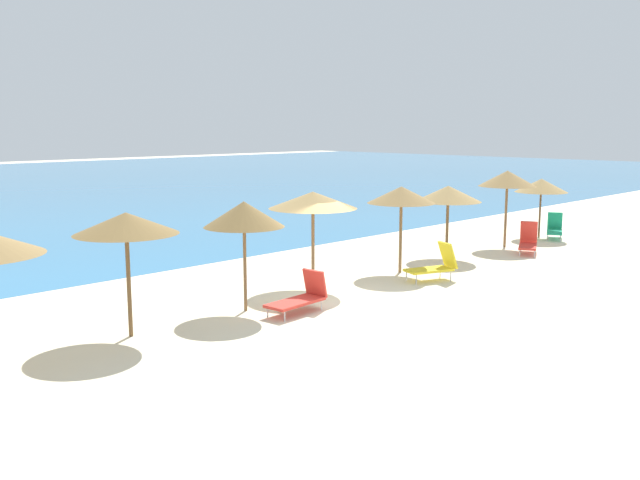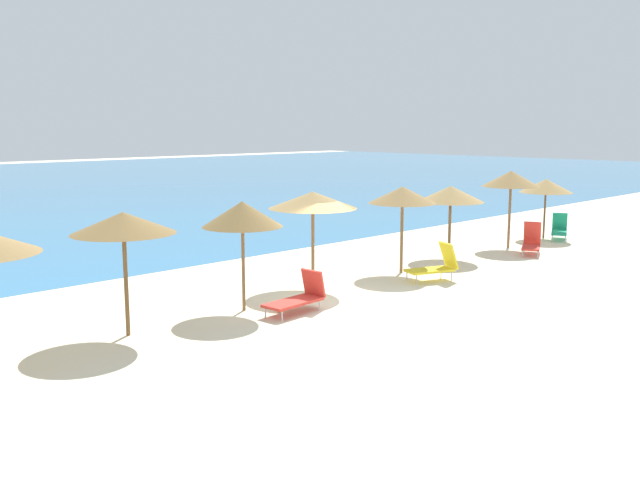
{
  "view_description": "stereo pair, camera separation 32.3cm",
  "coord_description": "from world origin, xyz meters",
  "px_view_note": "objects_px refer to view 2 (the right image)",
  "views": [
    {
      "loc": [
        -12.92,
        -12.06,
        4.59
      ],
      "look_at": [
        1.02,
        1.79,
        1.35
      ],
      "focal_mm": 39.05,
      "sensor_mm": 36.0,
      "label": 1
    },
    {
      "loc": [
        -12.69,
        -12.28,
        4.59
      ],
      "look_at": [
        1.02,
        1.79,
        1.35
      ],
      "focal_mm": 39.05,
      "sensor_mm": 36.0,
      "label": 2
    }
  ],
  "objects_px": {
    "beach_umbrella_6": "(451,194)",
    "lounge_chair_3": "(299,297)",
    "beach_umbrella_8": "(546,186)",
    "lounge_chair_0": "(436,265)",
    "lounge_chair_1": "(559,229)",
    "beach_umbrella_3": "(242,214)",
    "beach_umbrella_2": "(123,223)",
    "lounge_chair_2": "(531,242)",
    "beach_umbrella_7": "(511,179)",
    "beach_umbrella_4": "(313,200)",
    "beach_umbrella_5": "(402,195)"
  },
  "relations": [
    {
      "from": "beach_umbrella_2",
      "to": "lounge_chair_1",
      "type": "distance_m",
      "value": 19.45
    },
    {
      "from": "beach_umbrella_3",
      "to": "beach_umbrella_4",
      "type": "distance_m",
      "value": 3.05
    },
    {
      "from": "lounge_chair_3",
      "to": "beach_umbrella_8",
      "type": "bearing_deg",
      "value": -89.06
    },
    {
      "from": "beach_umbrella_7",
      "to": "lounge_chair_2",
      "type": "distance_m",
      "value": 2.59
    },
    {
      "from": "beach_umbrella_2",
      "to": "lounge_chair_1",
      "type": "height_order",
      "value": "beach_umbrella_2"
    },
    {
      "from": "beach_umbrella_8",
      "to": "beach_umbrella_4",
      "type": "bearing_deg",
      "value": 179.06
    },
    {
      "from": "beach_umbrella_2",
      "to": "lounge_chair_2",
      "type": "bearing_deg",
      "value": -4.36
    },
    {
      "from": "beach_umbrella_2",
      "to": "beach_umbrella_7",
      "type": "xyz_separation_m",
      "value": [
        16.05,
        0.09,
        0.11
      ]
    },
    {
      "from": "beach_umbrella_5",
      "to": "lounge_chair_3",
      "type": "relative_size",
      "value": 1.6
    },
    {
      "from": "beach_umbrella_6",
      "to": "lounge_chair_0",
      "type": "relative_size",
      "value": 1.52
    },
    {
      "from": "beach_umbrella_4",
      "to": "beach_umbrella_8",
      "type": "relative_size",
      "value": 1.13
    },
    {
      "from": "beach_umbrella_2",
      "to": "lounge_chair_2",
      "type": "height_order",
      "value": "beach_umbrella_2"
    },
    {
      "from": "lounge_chair_0",
      "to": "lounge_chair_2",
      "type": "height_order",
      "value": "lounge_chair_0"
    },
    {
      "from": "beach_umbrella_4",
      "to": "beach_umbrella_5",
      "type": "height_order",
      "value": "beach_umbrella_4"
    },
    {
      "from": "beach_umbrella_8",
      "to": "lounge_chair_2",
      "type": "bearing_deg",
      "value": -158.11
    },
    {
      "from": "beach_umbrella_3",
      "to": "beach_umbrella_6",
      "type": "relative_size",
      "value": 1.09
    },
    {
      "from": "beach_umbrella_4",
      "to": "lounge_chair_1",
      "type": "distance_m",
      "value": 13.39
    },
    {
      "from": "beach_umbrella_5",
      "to": "beach_umbrella_3",
      "type": "bearing_deg",
      "value": -178.73
    },
    {
      "from": "beach_umbrella_4",
      "to": "lounge_chair_2",
      "type": "xyz_separation_m",
      "value": [
        9.35,
        -1.67,
        -2.08
      ]
    },
    {
      "from": "beach_umbrella_2",
      "to": "lounge_chair_2",
      "type": "relative_size",
      "value": 1.68
    },
    {
      "from": "lounge_chair_0",
      "to": "beach_umbrella_6",
      "type": "bearing_deg",
      "value": -39.76
    },
    {
      "from": "beach_umbrella_6",
      "to": "lounge_chair_3",
      "type": "bearing_deg",
      "value": -169.41
    },
    {
      "from": "beach_umbrella_7",
      "to": "lounge_chair_3",
      "type": "height_order",
      "value": "beach_umbrella_7"
    },
    {
      "from": "beach_umbrella_5",
      "to": "lounge_chair_2",
      "type": "bearing_deg",
      "value": -11.34
    },
    {
      "from": "beach_umbrella_8",
      "to": "lounge_chair_1",
      "type": "distance_m",
      "value": 1.85
    },
    {
      "from": "lounge_chair_2",
      "to": "beach_umbrella_8",
      "type": "bearing_deg",
      "value": -94.82
    },
    {
      "from": "beach_umbrella_2",
      "to": "lounge_chair_0",
      "type": "bearing_deg",
      "value": -8.86
    },
    {
      "from": "lounge_chair_2",
      "to": "lounge_chair_1",
      "type": "bearing_deg",
      "value": -103.73
    },
    {
      "from": "beach_umbrella_7",
      "to": "lounge_chair_0",
      "type": "relative_size",
      "value": 1.75
    },
    {
      "from": "beach_umbrella_3",
      "to": "lounge_chair_1",
      "type": "xyz_separation_m",
      "value": [
        16.19,
        -0.17,
        -2.03
      ]
    },
    {
      "from": "beach_umbrella_2",
      "to": "lounge_chair_1",
      "type": "bearing_deg",
      "value": -0.87
    },
    {
      "from": "lounge_chair_2",
      "to": "beach_umbrella_4",
      "type": "bearing_deg",
      "value": 53.15
    },
    {
      "from": "beach_umbrella_8",
      "to": "lounge_chair_0",
      "type": "xyz_separation_m",
      "value": [
        -9.78,
        -1.74,
        -1.69
      ]
    },
    {
      "from": "beach_umbrella_2",
      "to": "lounge_chair_1",
      "type": "xyz_separation_m",
      "value": [
        19.33,
        -0.29,
        -2.1
      ]
    },
    {
      "from": "beach_umbrella_4",
      "to": "lounge_chair_2",
      "type": "bearing_deg",
      "value": -10.14
    },
    {
      "from": "beach_umbrella_3",
      "to": "beach_umbrella_6",
      "type": "bearing_deg",
      "value": 3.26
    },
    {
      "from": "beach_umbrella_7",
      "to": "beach_umbrella_8",
      "type": "bearing_deg",
      "value": 3.48
    },
    {
      "from": "beach_umbrella_3",
      "to": "lounge_chair_3",
      "type": "distance_m",
      "value": 2.48
    },
    {
      "from": "beach_umbrella_6",
      "to": "lounge_chair_3",
      "type": "distance_m",
      "value": 8.97
    },
    {
      "from": "beach_umbrella_8",
      "to": "lounge_chair_3",
      "type": "xyz_separation_m",
      "value": [
        -15.09,
        -1.48,
        -1.77
      ]
    },
    {
      "from": "beach_umbrella_4",
      "to": "lounge_chair_1",
      "type": "height_order",
      "value": "beach_umbrella_4"
    },
    {
      "from": "lounge_chair_0",
      "to": "lounge_chair_2",
      "type": "relative_size",
      "value": 1.02
    },
    {
      "from": "beach_umbrella_8",
      "to": "lounge_chair_0",
      "type": "height_order",
      "value": "beach_umbrella_8"
    },
    {
      "from": "beach_umbrella_3",
      "to": "lounge_chair_0",
      "type": "xyz_separation_m",
      "value": [
        6.19,
        -1.33,
        -1.97
      ]
    },
    {
      "from": "beach_umbrella_2",
      "to": "beach_umbrella_3",
      "type": "height_order",
      "value": "beach_umbrella_3"
    },
    {
      "from": "beach_umbrella_2",
      "to": "beach_umbrella_5",
      "type": "xyz_separation_m",
      "value": [
        9.53,
        0.01,
        -0.05
      ]
    },
    {
      "from": "beach_umbrella_7",
      "to": "beach_umbrella_6",
      "type": "bearing_deg",
      "value": 174.59
    },
    {
      "from": "beach_umbrella_5",
      "to": "lounge_chair_1",
      "type": "height_order",
      "value": "beach_umbrella_5"
    },
    {
      "from": "beach_umbrella_8",
      "to": "lounge_chair_1",
      "type": "bearing_deg",
      "value": -69.63
    },
    {
      "from": "beach_umbrella_2",
      "to": "lounge_chair_2",
      "type": "xyz_separation_m",
      "value": [
        15.48,
        -1.18,
        -2.08
      ]
    }
  ]
}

